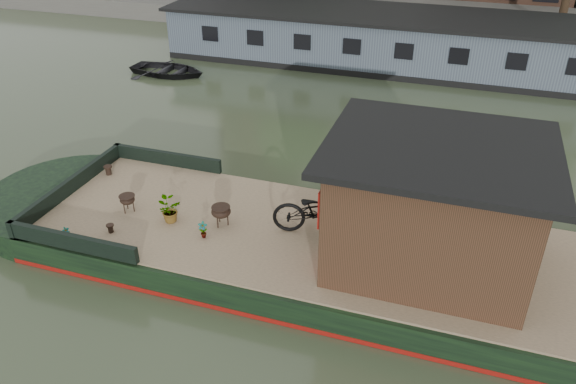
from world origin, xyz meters
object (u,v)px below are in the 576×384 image
(potted_plant_a, at_px, (203,230))
(dinghy, at_px, (168,67))
(bicycle, at_px, (321,211))
(cabin, at_px, (432,204))
(brazier_front, at_px, (128,203))
(brazier_rear, at_px, (221,216))

(potted_plant_a, bearing_deg, dinghy, 122.37)
(bicycle, relative_size, potted_plant_a, 5.39)
(cabin, relative_size, potted_plant_a, 10.85)
(brazier_front, xyz_separation_m, dinghy, (-4.77, 10.28, -0.53))
(brazier_front, xyz_separation_m, brazier_rear, (2.17, 0.15, 0.03))
(bicycle, bearing_deg, cabin, -109.41)
(brazier_rear, bearing_deg, dinghy, 124.39)
(dinghy, bearing_deg, brazier_front, -153.02)
(brazier_rear, bearing_deg, brazier_front, -175.95)
(cabin, relative_size, bicycle, 2.01)
(brazier_rear, xyz_separation_m, dinghy, (-6.94, 10.13, -0.56))
(cabin, height_order, brazier_front, cabin)
(cabin, bearing_deg, dinghy, 138.26)
(potted_plant_a, bearing_deg, brazier_front, 168.83)
(brazier_front, bearing_deg, bicycle, 7.47)
(cabin, distance_m, bicycle, 2.28)
(cabin, xyz_separation_m, potted_plant_a, (-4.38, -0.74, -1.04))
(brazier_rear, bearing_deg, cabin, 2.53)
(bicycle, relative_size, dinghy, 0.64)
(bicycle, distance_m, potted_plant_a, 2.44)
(bicycle, distance_m, dinghy, 13.28)
(bicycle, height_order, potted_plant_a, bicycle)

